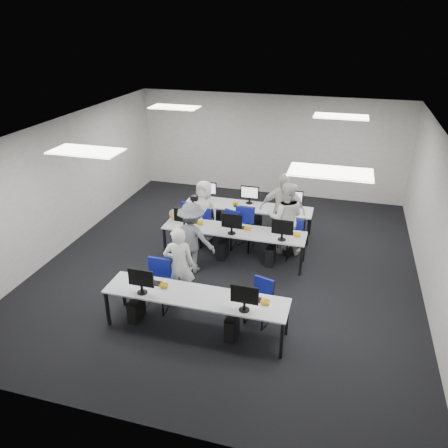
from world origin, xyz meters
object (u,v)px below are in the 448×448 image
(chair_3, at_px, (243,236))
(chair_4, at_px, (281,243))
(chair_6, at_px, (237,230))
(student_3, at_px, (282,211))
(chair_2, at_px, (200,232))
(student_0, at_px, (179,265))
(chair_1, at_px, (259,309))
(photographer, at_px, (192,238))
(student_1, at_px, (286,218))
(chair_0, at_px, (157,293))
(desk_mid, at_px, (234,232))
(student_2, at_px, (204,210))
(chair_5, at_px, (194,224))
(desk_front, at_px, (195,297))
(chair_7, at_px, (292,240))

(chair_3, xyz_separation_m, chair_4, (0.94, -0.09, -0.00))
(chair_6, height_order, student_3, student_3)
(chair_2, distance_m, student_0, 2.48)
(chair_1, height_order, photographer, photographer)
(chair_2, xyz_separation_m, student_1, (2.02, 0.13, 0.58))
(chair_0, bearing_deg, chair_2, 90.59)
(desk_mid, relative_size, student_2, 2.16)
(chair_6, xyz_separation_m, photographer, (-0.58, -1.61, 0.51))
(student_1, bearing_deg, student_0, 51.56)
(chair_4, bearing_deg, student_3, 108.78)
(photographer, bearing_deg, chair_4, -139.63)
(chair_1, bearing_deg, chair_4, 106.91)
(chair_0, height_order, chair_3, chair_3)
(chair_2, height_order, chair_3, chair_3)
(student_0, height_order, student_1, student_1)
(chair_5, xyz_separation_m, chair_6, (1.10, 0.00, -0.02))
(chair_2, relative_size, student_1, 0.51)
(chair_4, relative_size, student_1, 0.56)
(student_0, bearing_deg, chair_2, -96.42)
(chair_5, relative_size, student_0, 0.60)
(student_1, bearing_deg, chair_2, -1.91)
(chair_6, height_order, student_1, student_1)
(chair_3, distance_m, chair_5, 1.37)
(desk_mid, distance_m, chair_0, 2.38)
(chair_3, distance_m, student_3, 1.11)
(desk_front, bearing_deg, photographer, 111.23)
(chair_0, bearing_deg, chair_7, 52.90)
(student_1, height_order, photographer, student_1)
(chair_3, bearing_deg, chair_1, -68.57)
(chair_2, bearing_deg, student_2, 109.18)
(chair_0, height_order, chair_2, chair_0)
(chair_0, bearing_deg, chair_4, 53.37)
(chair_1, xyz_separation_m, student_2, (-1.97, 2.89, 0.48))
(chair_0, relative_size, photographer, 0.61)
(chair_2, xyz_separation_m, chair_3, (1.04, 0.04, 0.03))
(desk_mid, distance_m, student_3, 1.32)
(desk_mid, distance_m, chair_7, 1.48)
(chair_7, distance_m, student_0, 3.19)
(student_0, distance_m, student_2, 2.73)
(chair_3, relative_size, chair_6, 1.11)
(chair_6, bearing_deg, student_1, 9.48)
(chair_4, relative_size, chair_5, 1.02)
(chair_3, xyz_separation_m, chair_7, (1.15, 0.15, -0.03))
(chair_5, bearing_deg, student_0, -63.87)
(chair_1, height_order, student_1, student_1)
(student_2, bearing_deg, student_3, 11.80)
(chair_3, relative_size, chair_4, 1.00)
(chair_0, height_order, chair_1, chair_0)
(chair_1, distance_m, student_3, 3.03)
(student_0, height_order, student_3, student_3)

